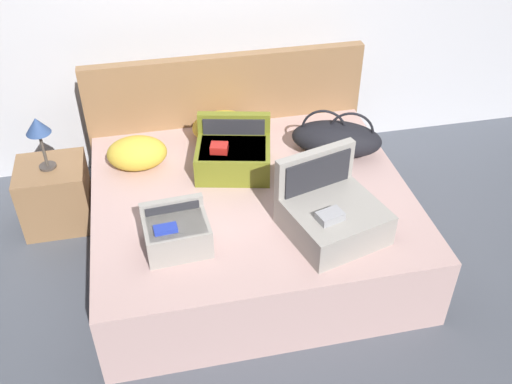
{
  "coord_description": "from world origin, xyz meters",
  "views": [
    {
      "loc": [
        -0.56,
        -2.32,
        2.65
      ],
      "look_at": [
        0.0,
        0.28,
        0.59
      ],
      "focal_mm": 41.02,
      "sensor_mm": 36.0,
      "label": 1
    }
  ],
  "objects_px": {
    "hard_case_medium": "(233,155)",
    "pillow_center_head": "(221,126)",
    "table_lamp": "(38,129)",
    "duffel_bag": "(337,138)",
    "nightstand": "(56,195)",
    "hard_case_large": "(332,214)",
    "pillow_near_headboard": "(137,153)",
    "hard_case_small": "(177,233)",
    "bed": "(252,223)"
  },
  "relations": [
    {
      "from": "hard_case_small",
      "to": "pillow_center_head",
      "type": "bearing_deg",
      "value": 64.56
    },
    {
      "from": "hard_case_large",
      "to": "hard_case_medium",
      "type": "xyz_separation_m",
      "value": [
        -0.42,
        0.69,
        -0.01
      ]
    },
    {
      "from": "hard_case_small",
      "to": "pillow_near_headboard",
      "type": "height_order",
      "value": "hard_case_small"
    },
    {
      "from": "hard_case_medium",
      "to": "hard_case_small",
      "type": "height_order",
      "value": "hard_case_medium"
    },
    {
      "from": "hard_case_small",
      "to": "pillow_center_head",
      "type": "distance_m",
      "value": 1.11
    },
    {
      "from": "hard_case_small",
      "to": "nightstand",
      "type": "height_order",
      "value": "hard_case_small"
    },
    {
      "from": "hard_case_large",
      "to": "hard_case_small",
      "type": "xyz_separation_m",
      "value": [
        -0.84,
        0.05,
        -0.02
      ]
    },
    {
      "from": "hard_case_large",
      "to": "nightstand",
      "type": "distance_m",
      "value": 1.92
    },
    {
      "from": "bed",
      "to": "pillow_near_headboard",
      "type": "distance_m",
      "value": 0.85
    },
    {
      "from": "hard_case_large",
      "to": "pillow_near_headboard",
      "type": "distance_m",
      "value": 1.32
    },
    {
      "from": "duffel_bag",
      "to": "nightstand",
      "type": "bearing_deg",
      "value": 171.64
    },
    {
      "from": "hard_case_medium",
      "to": "pillow_center_head",
      "type": "xyz_separation_m",
      "value": [
        -0.01,
        0.39,
        -0.02
      ]
    },
    {
      "from": "hard_case_small",
      "to": "table_lamp",
      "type": "xyz_separation_m",
      "value": [
        -0.74,
        0.96,
        0.16
      ]
    },
    {
      "from": "hard_case_large",
      "to": "pillow_center_head",
      "type": "xyz_separation_m",
      "value": [
        -0.44,
        1.08,
        -0.03
      ]
    },
    {
      "from": "hard_case_large",
      "to": "pillow_center_head",
      "type": "relative_size",
      "value": 1.51
    },
    {
      "from": "hard_case_medium",
      "to": "table_lamp",
      "type": "bearing_deg",
      "value": 177.88
    },
    {
      "from": "bed",
      "to": "hard_case_large",
      "type": "bearing_deg",
      "value": -50.18
    },
    {
      "from": "bed",
      "to": "hard_case_large",
      "type": "relative_size",
      "value": 3.2
    },
    {
      "from": "bed",
      "to": "nightstand",
      "type": "distance_m",
      "value": 1.36
    },
    {
      "from": "hard_case_large",
      "to": "pillow_near_headboard",
      "type": "xyz_separation_m",
      "value": [
        -1.01,
        0.85,
        -0.02
      ]
    },
    {
      "from": "bed",
      "to": "table_lamp",
      "type": "relative_size",
      "value": 5.18
    },
    {
      "from": "bed",
      "to": "nightstand",
      "type": "xyz_separation_m",
      "value": [
        -1.23,
        0.57,
        -0.01
      ]
    },
    {
      "from": "hard_case_medium",
      "to": "bed",
      "type": "bearing_deg",
      "value": -63.27
    },
    {
      "from": "table_lamp",
      "to": "pillow_center_head",
      "type": "bearing_deg",
      "value": 3.51
    },
    {
      "from": "hard_case_small",
      "to": "nightstand",
      "type": "relative_size",
      "value": 0.78
    },
    {
      "from": "pillow_center_head",
      "to": "hard_case_small",
      "type": "bearing_deg",
      "value": -111.6
    },
    {
      "from": "duffel_bag",
      "to": "pillow_center_head",
      "type": "xyz_separation_m",
      "value": [
        -0.7,
        0.34,
        -0.02
      ]
    },
    {
      "from": "bed",
      "to": "hard_case_small",
      "type": "distance_m",
      "value": 0.71
    },
    {
      "from": "bed",
      "to": "hard_case_large",
      "type": "distance_m",
      "value": 0.67
    },
    {
      "from": "nightstand",
      "to": "table_lamp",
      "type": "xyz_separation_m",
      "value": [
        0.0,
        -0.0,
        0.52
      ]
    },
    {
      "from": "nightstand",
      "to": "table_lamp",
      "type": "distance_m",
      "value": 0.52
    },
    {
      "from": "hard_case_medium",
      "to": "table_lamp",
      "type": "xyz_separation_m",
      "value": [
        -1.17,
        0.31,
        0.15
      ]
    },
    {
      "from": "hard_case_large",
      "to": "hard_case_medium",
      "type": "relative_size",
      "value": 1.12
    },
    {
      "from": "hard_case_small",
      "to": "pillow_near_headboard",
      "type": "relative_size",
      "value": 0.95
    },
    {
      "from": "bed",
      "to": "hard_case_small",
      "type": "bearing_deg",
      "value": -141.57
    },
    {
      "from": "hard_case_medium",
      "to": "pillow_near_headboard",
      "type": "height_order",
      "value": "hard_case_medium"
    },
    {
      "from": "nightstand",
      "to": "hard_case_small",
      "type": "bearing_deg",
      "value": -52.17
    },
    {
      "from": "hard_case_large",
      "to": "table_lamp",
      "type": "bearing_deg",
      "value": 131.74
    },
    {
      "from": "bed",
      "to": "duffel_bag",
      "type": "xyz_separation_m",
      "value": [
        0.63,
        0.3,
        0.36
      ]
    },
    {
      "from": "pillow_center_head",
      "to": "hard_case_large",
      "type": "bearing_deg",
      "value": -67.91
    },
    {
      "from": "hard_case_small",
      "to": "pillow_near_headboard",
      "type": "distance_m",
      "value": 0.82
    },
    {
      "from": "nightstand",
      "to": "table_lamp",
      "type": "relative_size",
      "value": 1.25
    },
    {
      "from": "hard_case_small",
      "to": "hard_case_medium",
      "type": "bearing_deg",
      "value": 52.95
    },
    {
      "from": "pillow_center_head",
      "to": "table_lamp",
      "type": "height_order",
      "value": "table_lamp"
    },
    {
      "from": "bed",
      "to": "hard_case_medium",
      "type": "bearing_deg",
      "value": 103.74
    },
    {
      "from": "bed",
      "to": "pillow_near_headboard",
      "type": "bearing_deg",
      "value": 147.46
    },
    {
      "from": "hard_case_medium",
      "to": "nightstand",
      "type": "distance_m",
      "value": 1.26
    },
    {
      "from": "bed",
      "to": "pillow_center_head",
      "type": "xyz_separation_m",
      "value": [
        -0.08,
        0.64,
        0.34
      ]
    },
    {
      "from": "pillow_center_head",
      "to": "table_lamp",
      "type": "bearing_deg",
      "value": -176.49
    },
    {
      "from": "pillow_near_headboard",
      "to": "duffel_bag",
      "type": "bearing_deg",
      "value": -5.1
    }
  ]
}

